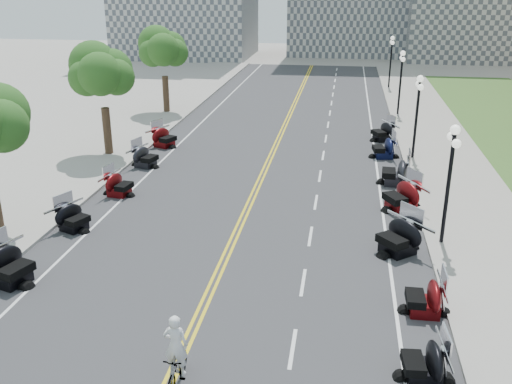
{
  "coord_description": "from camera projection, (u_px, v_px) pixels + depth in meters",
  "views": [
    {
      "loc": [
        4.33,
        -18.26,
        10.38
      ],
      "look_at": [
        0.88,
        3.71,
        2.0
      ],
      "focal_mm": 40.0,
      "sensor_mm": 36.0,
      "label": 1
    }
  ],
  "objects": [
    {
      "name": "ground",
      "position": [
        217.0,
        276.0,
        21.17
      ],
      "size": [
        160.0,
        160.0,
        0.0
      ],
      "primitive_type": "plane",
      "color": "gray"
    },
    {
      "name": "road",
      "position": [
        258.0,
        185.0,
        30.41
      ],
      "size": [
        16.0,
        90.0,
        0.01
      ],
      "primitive_type": "cube",
      "color": "#333335",
      "rests_on": "ground"
    },
    {
      "name": "centerline_yellow_a",
      "position": [
        256.0,
        185.0,
        30.43
      ],
      "size": [
        0.12,
        90.0,
        0.0
      ],
      "primitive_type": "cube",
      "color": "yellow",
      "rests_on": "road"
    },
    {
      "name": "centerline_yellow_b",
      "position": [
        260.0,
        185.0,
        30.39
      ],
      "size": [
        0.12,
        90.0,
        0.0
      ],
      "primitive_type": "cube",
      "color": "yellow",
      "rests_on": "road"
    },
    {
      "name": "edge_line_north",
      "position": [
        380.0,
        191.0,
        29.48
      ],
      "size": [
        0.12,
        90.0,
        0.0
      ],
      "primitive_type": "cube",
      "color": "white",
      "rests_on": "road"
    },
    {
      "name": "edge_line_south",
      "position": [
        143.0,
        179.0,
        31.34
      ],
      "size": [
        0.12,
        90.0,
        0.0
      ],
      "primitive_type": "cube",
      "color": "white",
      "rests_on": "road"
    },
    {
      "name": "lane_dash_5",
      "position": [
        293.0,
        348.0,
        17.0
      ],
      "size": [
        0.12,
        2.0,
        0.0
      ],
      "primitive_type": "cube",
      "color": "white",
      "rests_on": "road"
    },
    {
      "name": "lane_dash_6",
      "position": [
        303.0,
        282.0,
        20.7
      ],
      "size": [
        0.12,
        2.0,
        0.0
      ],
      "primitive_type": "cube",
      "color": "white",
      "rests_on": "road"
    },
    {
      "name": "lane_dash_7",
      "position": [
        310.0,
        236.0,
        24.4
      ],
      "size": [
        0.12,
        2.0,
        0.0
      ],
      "primitive_type": "cube",
      "color": "white",
      "rests_on": "road"
    },
    {
      "name": "lane_dash_8",
      "position": [
        316.0,
        202.0,
        28.1
      ],
      "size": [
        0.12,
        2.0,
        0.0
      ],
      "primitive_type": "cube",
      "color": "white",
      "rests_on": "road"
    },
    {
      "name": "lane_dash_9",
      "position": [
        320.0,
        176.0,
        31.8
      ],
      "size": [
        0.12,
        2.0,
        0.0
      ],
      "primitive_type": "cube",
      "color": "white",
      "rests_on": "road"
    },
    {
      "name": "lane_dash_10",
      "position": [
        323.0,
        155.0,
        35.5
      ],
      "size": [
        0.12,
        2.0,
        0.0
      ],
      "primitive_type": "cube",
      "color": "white",
      "rests_on": "road"
    },
    {
      "name": "lane_dash_11",
      "position": [
        326.0,
        139.0,
        39.19
      ],
      "size": [
        0.12,
        2.0,
        0.0
      ],
      "primitive_type": "cube",
      "color": "white",
      "rests_on": "road"
    },
    {
      "name": "lane_dash_12",
      "position": [
        328.0,
        125.0,
        42.89
      ],
      "size": [
        0.12,
        2.0,
        0.0
      ],
      "primitive_type": "cube",
      "color": "white",
      "rests_on": "road"
    },
    {
      "name": "lane_dash_13",
      "position": [
        330.0,
        113.0,
        46.59
      ],
      "size": [
        0.12,
        2.0,
        0.0
      ],
      "primitive_type": "cube",
      "color": "white",
      "rests_on": "road"
    },
    {
      "name": "lane_dash_14",
      "position": [
        331.0,
        103.0,
        50.29
      ],
      "size": [
        0.12,
        2.0,
        0.0
      ],
      "primitive_type": "cube",
      "color": "white",
      "rests_on": "road"
    },
    {
      "name": "lane_dash_15",
      "position": [
        333.0,
        94.0,
        53.99
      ],
      "size": [
        0.12,
        2.0,
        0.0
      ],
      "primitive_type": "cube",
      "color": "white",
      "rests_on": "road"
    },
    {
      "name": "lane_dash_16",
      "position": [
        334.0,
        87.0,
        57.68
      ],
      "size": [
        0.12,
        2.0,
        0.0
      ],
      "primitive_type": "cube",
      "color": "white",
      "rests_on": "road"
    },
    {
      "name": "lane_dash_17",
      "position": [
        335.0,
        80.0,
        61.38
      ],
      "size": [
        0.12,
        2.0,
        0.0
      ],
      "primitive_type": "cube",
      "color": "white",
      "rests_on": "road"
    },
    {
      "name": "lane_dash_18",
      "position": [
        336.0,
        75.0,
        65.08
      ],
      "size": [
        0.12,
        2.0,
        0.0
      ],
      "primitive_type": "cube",
      "color": "white",
      "rests_on": "road"
    },
    {
      "name": "lane_dash_19",
      "position": [
        337.0,
        69.0,
        68.78
      ],
      "size": [
        0.12,
        2.0,
        0.0
      ],
      "primitive_type": "cube",
      "color": "white",
      "rests_on": "road"
    },
    {
      "name": "sidewalk_north",
      "position": [
        462.0,
        195.0,
        28.87
      ],
      "size": [
        5.0,
        90.0,
        0.15
      ],
      "primitive_type": "cube",
      "color": "#9E9991",
      "rests_on": "ground"
    },
    {
      "name": "sidewalk_south",
      "position": [
        73.0,
        174.0,
        31.91
      ],
      "size": [
        5.0,
        90.0,
        0.15
      ],
      "primitive_type": "cube",
      "color": "#9E9991",
      "rests_on": "ground"
    },
    {
      "name": "street_lamp_2",
      "position": [
        448.0,
        186.0,
        22.71
      ],
      "size": [
        0.5,
        1.2,
        4.9
      ],
      "primitive_type": null,
      "color": "black",
      "rests_on": "sidewalk_north"
    },
    {
      "name": "street_lamp_3",
      "position": [
        416.0,
        118.0,
        33.8
      ],
      "size": [
        0.5,
        1.2,
        4.9
      ],
      "primitive_type": null,
      "color": "black",
      "rests_on": "sidewalk_north"
    },
    {
      "name": "street_lamp_4",
      "position": [
        400.0,
        83.0,
        44.9
      ],
      "size": [
        0.5,
        1.2,
        4.9
      ],
      "primitive_type": null,
      "color": "black",
      "rests_on": "sidewalk_north"
    },
    {
      "name": "street_lamp_5",
      "position": [
        391.0,
        62.0,
        55.99
      ],
      "size": [
        0.5,
        1.2,
        4.9
      ],
      "primitive_type": null,
      "color": "black",
      "rests_on": "sidewalk_north"
    },
    {
      "name": "tree_3",
      "position": [
        102.0,
        79.0,
        33.89
      ],
      "size": [
        4.8,
        4.8,
        9.2
      ],
      "primitive_type": null,
      "color": "#235619",
      "rests_on": "sidewalk_south"
    },
    {
      "name": "tree_4",
      "position": [
        164.0,
        54.0,
        44.98
      ],
      "size": [
        4.8,
        4.8,
        9.2
      ],
      "primitive_type": null,
      "color": "#235619",
      "rests_on": "sidewalk_south"
    },
    {
      "name": "motorcycle_n_4",
      "position": [
        424.0,
        360.0,
        15.5
      ],
      "size": [
        1.93,
        1.93,
        1.26
      ],
      "primitive_type": null,
      "rotation": [
        0.0,
        0.0,
        -1.5
      ],
      "color": "black",
      "rests_on": "road"
    },
    {
      "name": "motorcycle_n_5",
      "position": [
        425.0,
        296.0,
        18.59
      ],
      "size": [
        1.89,
        1.89,
        1.31
      ],
      "primitive_type": null,
      "rotation": [
        0.0,
        0.0,
        -1.56
      ],
      "color": "#590A0C",
      "rests_on": "road"
    },
    {
      "name": "motorcycle_n_6",
      "position": [
        399.0,
        235.0,
        22.68
      ],
      "size": [
        3.11,
        3.11,
        1.55
      ],
      "primitive_type": null,
      "rotation": [
        0.0,
        0.0,
        -0.86
      ],
      "color": "black",
      "rests_on": "road"
    },
    {
      "name": "motorcycle_n_7",
      "position": [
        402.0,
        195.0,
        26.92
      ],
      "size": [
        3.03,
        3.03,
        1.56
      ],
      "primitive_type": null,
      "rotation": [
        0.0,
        0.0,
        -1.07
      ],
      "color": "#590A0C",
      "rests_on": "road"
    },
    {
      "name": "motorcycle_n_8",
      "position": [
        396.0,
        171.0,
        30.26
      ],
      "size": [
        2.34,
        2.34,
        1.55
      ],
      "primitive_type": null,
      "rotation": [
        0.0,
        0.0,
        -1.63
      ],
      "color": "black",
      "rests_on": "road"
    },
    {
      "name": "motorcycle_n_9",
      "position": [
        384.0,
        147.0,
        34.83
      ],
      "size": [
        2.28,
        2.28,
        1.4
      ],
      "primitive_type": null,
      "rotation": [
        0.0,
        0.0,
        -1.43
      ],
      "color": "black",
      "rests_on": "road"
    },
    {
      "name": "motorcycle_n_10",
      "position": [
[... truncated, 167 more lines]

